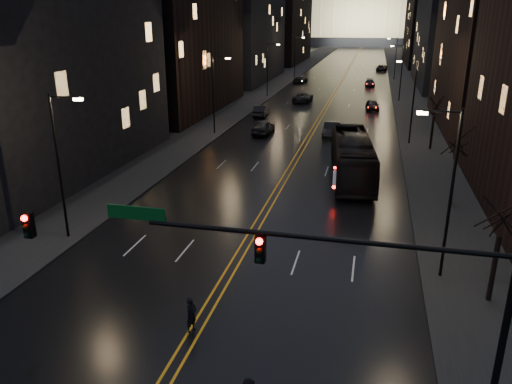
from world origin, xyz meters
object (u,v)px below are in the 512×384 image
Objects in this scene: traffic_signal at (331,270)px; pedestrian_a at (191,315)px; oncoming_car_a at (263,127)px; receding_car_a at (332,130)px; oncoming_car_b at (261,111)px; bus at (352,158)px.

pedestrian_a is (-6.04, 2.54, -4.26)m from traffic_signal.
receding_car_a is (7.94, 0.36, -0.02)m from oncoming_car_a.
oncoming_car_b is at bearing -74.04° from oncoming_car_a.
oncoming_car_a is 39.25m from pedestrian_a.
oncoming_car_a is at bearing 25.73° from pedestrian_a.
receding_car_a reaches higher than oncoming_car_b.
bus is 29.11m from oncoming_car_b.
bus is at bearing 128.28° from oncoming_car_a.
oncoming_car_a is (-11.34, 41.42, -4.26)m from traffic_signal.
traffic_signal reaches higher than oncoming_car_a.
traffic_signal is 10.29× the size of pedestrian_a.
receding_car_a is 2.98× the size of pedestrian_a.
bus is at bearing -78.94° from receding_car_a.
bus is 7.80× the size of pedestrian_a.
receding_car_a is at bearing 94.66° from traffic_signal.
bus reaches higher than oncoming_car_a.
traffic_signal is 43.16m from oncoming_car_a.
oncoming_car_b is at bearing 105.03° from traffic_signal.
pedestrian_a reaches higher than oncoming_car_b.
pedestrian_a is at bearing 157.21° from traffic_signal.
pedestrian_a is at bearing 96.10° from oncoming_car_b.
traffic_signal is 3.70× the size of oncoming_car_b.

